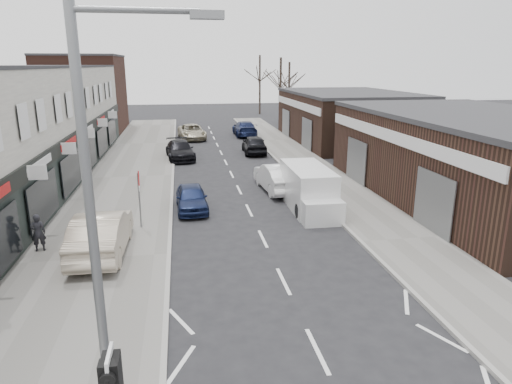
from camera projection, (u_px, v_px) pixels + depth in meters
name	position (u px, v px, depth m)	size (l,w,h in m)	color
pavement_left	(129.00, 177.00, 29.78)	(5.50, 64.00, 0.12)	slate
pavement_right	(314.00, 170.00, 31.73)	(3.50, 64.00, 0.12)	slate
brick_block_far	(84.00, 95.00, 49.51)	(8.00, 10.00, 8.00)	#41241C
right_unit_near	(478.00, 159.00, 24.60)	(10.00, 18.00, 4.50)	#332017
right_unit_far	(347.00, 118.00, 43.60)	(10.00, 16.00, 4.50)	#332017
tree_far_a	(280.00, 124.00, 56.96)	(3.60, 3.60, 8.00)	#382D26
tree_far_b	(288.00, 118.00, 63.05)	(3.60, 3.60, 7.50)	#382D26
tree_far_c	(260.00, 114.00, 68.28)	(3.60, 3.60, 8.50)	#382D26
street_lamp	(104.00, 231.00, 7.23)	(2.23, 0.22, 8.00)	slate
warning_sign	(139.00, 182.00, 19.95)	(0.12, 0.80, 2.70)	slate
white_van	(309.00, 189.00, 23.30)	(1.97, 5.52, 2.15)	silver
sedan_on_pavement	(102.00, 233.00, 17.45)	(1.77, 5.08, 1.67)	#B7A892
pedestrian	(38.00, 233.00, 17.71)	(0.55, 0.36, 1.51)	black
parked_car_left_a	(191.00, 198.00, 23.13)	(1.53, 3.80, 1.30)	#152044
parked_car_left_b	(180.00, 150.00, 35.66)	(1.99, 4.90, 1.42)	black
parked_car_left_c	(192.00, 132.00, 45.20)	(2.41, 5.23, 1.45)	#A49C83
parked_car_right_a	(277.00, 177.00, 26.70)	(1.72, 4.95, 1.63)	silver
parked_car_right_b	(254.00, 144.00, 37.91)	(1.80, 4.48, 1.53)	black
parked_car_right_c	(245.00, 128.00, 47.35)	(2.13, 5.25, 1.52)	#131B3C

